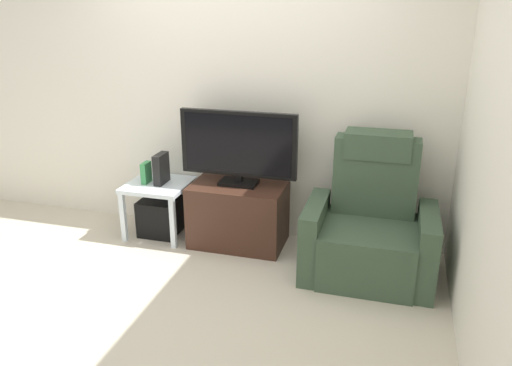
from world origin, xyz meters
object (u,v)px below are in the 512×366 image
Objects in this scene: book_upright at (146,173)px; game_console at (161,169)px; tv_stand at (238,214)px; television at (238,146)px; subwoofer_box at (160,216)px; side_table at (159,191)px; recliner_armchair at (370,228)px.

game_console reaches higher than book_upright.
tv_stand is 0.61m from television.
tv_stand is 0.80× the size of television.
television is at bearing 2.57° from book_upright.
game_console reaches higher than subwoofer_box.
recliner_armchair is at bearing -5.77° from side_table.
subwoofer_box is (-0.00, 0.00, -0.24)m from side_table.
recliner_armchair reaches higher than game_console.
recliner_armchair is 5.72× the size of book_upright.
tv_stand is at bearing -0.04° from subwoofer_box.
game_console is at bearing -179.34° from television.
television reaches higher than subwoofer_box.
tv_stand is 0.74× the size of recliner_armchair.
tv_stand is 4.25× the size of book_upright.
book_upright reaches higher than tv_stand.
recliner_armchair is 1.89m from side_table.
side_table is 0.20m from book_upright.
tv_stand is 0.91m from book_upright.
side_table is 0.22m from game_console.
tv_stand is at bearing 160.42° from recliner_armchair.
recliner_armchair is at bearing -4.91° from book_upright.
book_upright is (-0.10, -0.02, 0.42)m from subwoofer_box.
recliner_armchair is 2.00m from book_upright.
book_upright is at bearing -168.69° from side_table.
book_upright is at bearing -177.43° from television.
television is 5.30× the size of book_upright.
subwoofer_box is 1.76× the size of book_upright.
tv_stand reaches higher than side_table.
recliner_armchair is at bearing -5.77° from subwoofer_box.
book_upright is at bearing -178.69° from tv_stand.
recliner_armchair is (1.13, -0.21, -0.51)m from television.
side_table is 0.24m from subwoofer_box.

